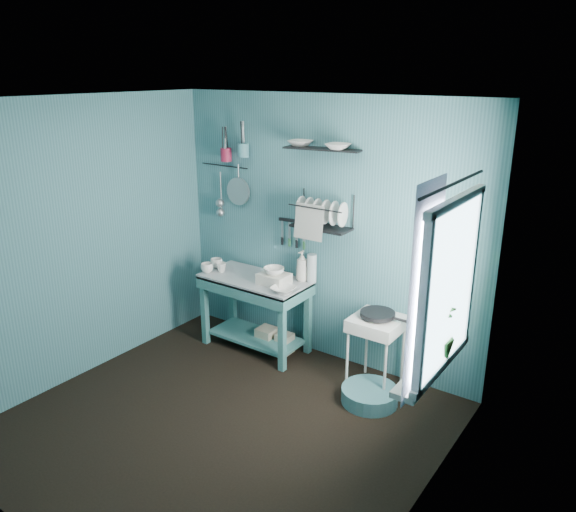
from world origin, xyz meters
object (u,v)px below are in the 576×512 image
Objects in this scene: storage_tin_large at (267,338)px; storage_tin_small at (285,343)px; mug_mid at (221,267)px; utensil_cup_magenta at (226,155)px; work_counter at (255,313)px; dish_rack at (322,211)px; water_bottle at (312,268)px; potted_plant at (436,331)px; mug_left at (207,268)px; frying_pan at (378,314)px; colander at (238,191)px; soap_bottle at (302,266)px; floor_basin at (370,395)px; utensil_cup_teal at (243,150)px; wash_tub at (274,279)px; hotplate_stand at (375,353)px; mug_right at (216,263)px.

storage_tin_large reaches higher than storage_tin_small.
mug_mid is 1.13m from utensil_cup_magenta.
dish_rack is (0.65, 0.17, 1.10)m from work_counter.
utensil_cup_magenta is at bearing 157.99° from work_counter.
water_bottle is 1.82m from potted_plant.
mug_left reaches higher than frying_pan.
storage_tin_large is (0.49, -0.20, -1.41)m from colander.
work_counter is at bearing 161.45° from potted_plant.
soap_bottle is at bearing -1.44° from utensil_cup_magenta.
utensil_cup_teal is at bearing 165.25° from floor_basin.
work_counter is 0.57m from mug_mid.
work_counter is at bearing -165.07° from storage_tin_small.
wash_tub is 1.00m from colander.
colander reaches higher than floor_basin.
hotplate_stand is at bearing 108.58° from floor_basin.
frying_pan is at bearing 2.54° from mug_mid.
mug_right is at bearing 178.47° from wash_tub.
potted_plant is at bearing -28.38° from soap_bottle.
soap_bottle reaches higher than storage_tin_large.
water_bottle is at bearing 24.44° from work_counter.
hotplate_stand is at bearing -3.60° from storage_tin_small.
storage_tin_large is (0.60, 0.05, -0.70)m from mug_right.
storage_tin_small is 1.15m from floor_basin.
water_bottle is 1.43m from utensil_cup_magenta.
wash_tub is 2.15× the size of utensil_cup_teal.
soap_bottle is 1.09m from hotplate_stand.
mug_right is at bearing 170.46° from hotplate_stand.
hotplate_stand is 5.18× the size of utensil_cup_magenta.
colander is at bearing 67.30° from mug_right.
water_bottle is 0.93× the size of frying_pan.
floor_basin is (1.30, -0.27, -0.04)m from storage_tin_large.
mug_left is 0.44× the size of wash_tub.
utensil_cup_magenta reaches higher than storage_tin_small.
work_counter is 1.46m from floor_basin.
mug_right is 0.44× the size of water_bottle.
mug_right is at bearing 164.85° from potted_plant.
soap_bottle is (0.92, 0.20, 0.10)m from mug_right.
potted_plant is at bearing -25.17° from dish_rack.
utensil_cup_teal is (-0.94, 0.05, 0.46)m from dish_rack.
wash_tub is at bearing -127.69° from soap_bottle.
soap_bottle is at bearing 158.45° from hotplate_stand.
work_counter is 0.66m from mug_right.
hotplate_stand is at bearing 1.89° from wash_tub.
dish_rack is 1.48m from storage_tin_large.
storage_tin_small is at bearing 16.44° from work_counter.
hotplate_stand is at bearing 5.56° from mug_left.
wash_tub is (0.25, -0.02, 0.43)m from work_counter.
mug_left is at bearing -85.02° from utensil_cup_magenta.
utensil_cup_magenta is at bearing 162.31° from wash_tub.
soap_bottle is at bearing 18.00° from mug_mid.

